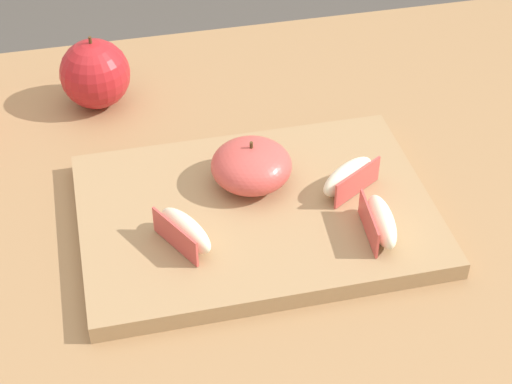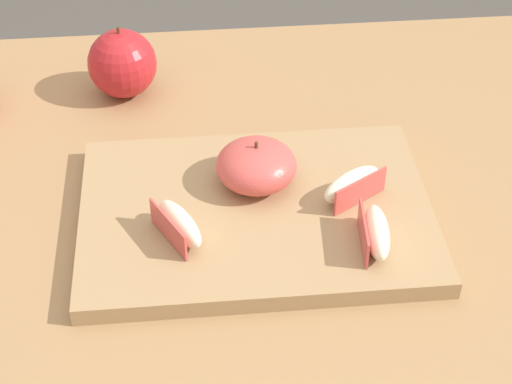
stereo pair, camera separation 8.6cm
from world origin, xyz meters
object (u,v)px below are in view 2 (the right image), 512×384
Objects in this scene: apple_wedge_right at (376,232)px; whole_apple_crimson at (122,64)px; apple_half_skin_up at (256,165)px; apple_wedge_front at (179,224)px; apple_wedge_near_knife at (353,185)px; cutting_board at (256,214)px.

whole_apple_crimson is (-0.26, 0.33, 0.01)m from apple_wedge_right.
apple_wedge_front is (-0.08, -0.08, -0.01)m from apple_half_skin_up.
whole_apple_crimson is (-0.15, 0.22, -0.00)m from apple_half_skin_up.
apple_half_skin_up is 0.15m from apple_wedge_right.
apple_wedge_near_knife is at bearing -45.85° from whole_apple_crimson.
whole_apple_crimson is at bearing 127.92° from apple_wedge_right.
apple_wedge_near_knife is at bearing 97.20° from apple_wedge_right.
apple_wedge_right is at bearing -82.80° from apple_wedge_near_knife.
cutting_board is 4.89× the size of apple_wedge_near_knife.
whole_apple_crimson is (-0.14, 0.26, 0.03)m from cutting_board.
apple_half_skin_up is at bearing 84.24° from cutting_board.
cutting_board is 4.24× the size of apple_half_skin_up.
apple_wedge_front is at bearing 171.11° from apple_wedge_right.
apple_wedge_right is 0.08m from apple_wedge_near_knife.
apple_wedge_right is 0.19m from apple_wedge_front.
whole_apple_crimson reaches higher than apple_wedge_right.
apple_wedge_right and apple_wedge_front have the same top height.
whole_apple_crimson is at bearing 123.79° from apple_half_skin_up.
apple_wedge_near_knife is (0.10, 0.01, 0.03)m from cutting_board.
apple_wedge_front is 1.01× the size of apple_wedge_near_knife.
apple_half_skin_up is at bearing -56.21° from whole_apple_crimson.
apple_wedge_near_knife is (-0.01, 0.07, 0.00)m from apple_wedge_right.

